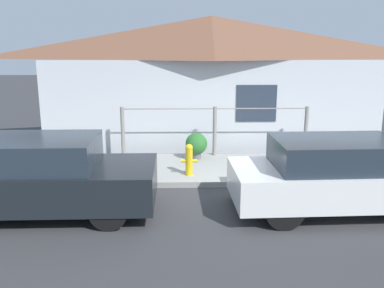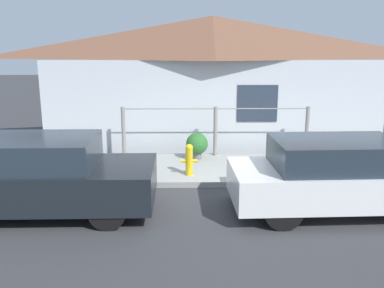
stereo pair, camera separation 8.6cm
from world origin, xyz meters
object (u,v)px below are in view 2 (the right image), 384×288
car_left (43,176)px  fire_hydrant (189,159)px  potted_plant_near_hydrant (197,144)px  car_right (341,176)px

car_left → fire_hydrant: car_left is taller
car_left → potted_plant_near_hydrant: (2.85, 3.18, -0.20)m
car_left → car_right: (5.40, -0.00, -0.02)m
car_right → fire_hydrant: (-2.75, 1.85, -0.19)m
car_left → fire_hydrant: 3.24m
car_left → potted_plant_near_hydrant: size_ratio=5.83×
car_left → fire_hydrant: bearing=34.0°
car_right → fire_hydrant: car_right is taller
fire_hydrant → car_right: bearing=-34.0°
car_left → car_right: bearing=-0.9°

